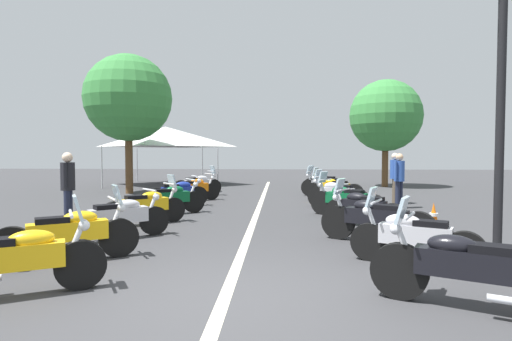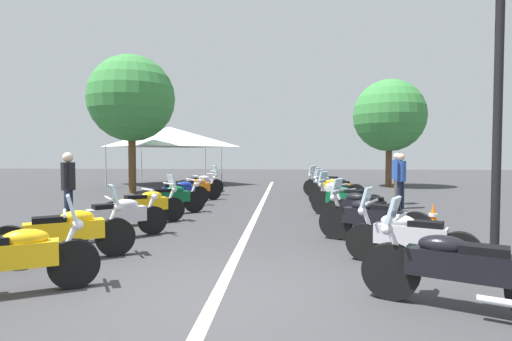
{
  "view_description": "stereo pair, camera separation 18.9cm",
  "coord_description": "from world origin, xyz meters",
  "px_view_note": "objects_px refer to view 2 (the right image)",
  "views": [
    {
      "loc": [
        -4.74,
        -0.65,
        1.73
      ],
      "look_at": [
        6.65,
        0.0,
        1.25
      ],
      "focal_mm": 28.73,
      "sensor_mm": 36.0,
      "label": 1
    },
    {
      "loc": [
        -4.74,
        -0.84,
        1.73
      ],
      "look_at": [
        6.65,
        0.0,
        1.25
      ],
      "focal_mm": 28.73,
      "sensor_mm": 36.0,
      "label": 2
    }
  ],
  "objects_px": {
    "bystander_1": "(397,174)",
    "motorcycle_right_row_6": "(335,188)",
    "motorcycle_right_row_2": "(372,219)",
    "motorcycle_left_row_5": "(179,193)",
    "event_tent": "(169,137)",
    "street_lamp_twin_globe": "(499,64)",
    "motorcycle_left_row_4": "(170,198)",
    "roadside_tree_0": "(131,99)",
    "motorcycle_left_row_3": "(146,205)",
    "motorcycle_left_row_1": "(67,232)",
    "motorcycle_right_row_7": "(327,185)",
    "motorcycle_left_row_2": "(118,217)",
    "motorcycle_right_row_4": "(346,200)",
    "motorcycle_right_row_0": "(457,268)",
    "motorcycle_right_row_3": "(362,208)",
    "motorcycle_right_row_1": "(408,237)",
    "motorcycle_left_row_7": "(200,184)",
    "motorcycle_right_row_8": "(326,182)",
    "motorcycle_left_row_0": "(12,258)",
    "bystander_0": "(401,176)",
    "roadside_tree_1": "(389,116)",
    "motorcycle_right_row_5": "(337,194)",
    "bystander_2": "(68,183)",
    "motorcycle_left_row_6": "(195,189)",
    "traffic_cone_0": "(433,217)"
  },
  "relations": [
    {
      "from": "bystander_1",
      "to": "motorcycle_right_row_6",
      "type": "bearing_deg",
      "value": 174.17
    },
    {
      "from": "motorcycle_right_row_2",
      "to": "motorcycle_left_row_5",
      "type": "bearing_deg",
      "value": -14.96
    },
    {
      "from": "event_tent",
      "to": "street_lamp_twin_globe",
      "type": "bearing_deg",
      "value": -146.95
    },
    {
      "from": "motorcycle_left_row_4",
      "to": "roadside_tree_0",
      "type": "height_order",
      "value": "roadside_tree_0"
    },
    {
      "from": "motorcycle_right_row_6",
      "to": "bystander_1",
      "type": "xyz_separation_m",
      "value": [
        -0.56,
        -2.01,
        0.55
      ]
    },
    {
      "from": "motorcycle_left_row_3",
      "to": "motorcycle_left_row_1",
      "type": "bearing_deg",
      "value": -131.02
    },
    {
      "from": "motorcycle_right_row_7",
      "to": "bystander_1",
      "type": "height_order",
      "value": "bystander_1"
    },
    {
      "from": "motorcycle_left_row_2",
      "to": "motorcycle_right_row_4",
      "type": "distance_m",
      "value": 5.95
    },
    {
      "from": "motorcycle_left_row_4",
      "to": "motorcycle_right_row_0",
      "type": "height_order",
      "value": "motorcycle_right_row_0"
    },
    {
      "from": "motorcycle_right_row_3",
      "to": "street_lamp_twin_globe",
      "type": "height_order",
      "value": "street_lamp_twin_globe"
    },
    {
      "from": "motorcycle_left_row_4",
      "to": "motorcycle_right_row_1",
      "type": "height_order",
      "value": "motorcycle_right_row_1"
    },
    {
      "from": "motorcycle_left_row_7",
      "to": "bystander_1",
      "type": "relative_size",
      "value": 1.02
    },
    {
      "from": "motorcycle_left_row_3",
      "to": "motorcycle_left_row_5",
      "type": "relative_size",
      "value": 0.93
    },
    {
      "from": "motorcycle_right_row_4",
      "to": "motorcycle_right_row_6",
      "type": "relative_size",
      "value": 0.94
    },
    {
      "from": "motorcycle_right_row_2",
      "to": "motorcycle_right_row_8",
      "type": "bearing_deg",
      "value": -60.48
    },
    {
      "from": "motorcycle_left_row_2",
      "to": "motorcycle_right_row_2",
      "type": "bearing_deg",
      "value": -42.24
    },
    {
      "from": "motorcycle_left_row_0",
      "to": "bystander_0",
      "type": "xyz_separation_m",
      "value": [
        8.39,
        -6.89,
        0.55
      ]
    },
    {
      "from": "motorcycle_right_row_3",
      "to": "roadside_tree_1",
      "type": "bearing_deg",
      "value": -68.7
    },
    {
      "from": "motorcycle_left_row_1",
      "to": "motorcycle_right_row_3",
      "type": "xyz_separation_m",
      "value": [
        3.46,
        -5.27,
        -0.02
      ]
    },
    {
      "from": "motorcycle_left_row_2",
      "to": "roadside_tree_0",
      "type": "height_order",
      "value": "roadside_tree_0"
    },
    {
      "from": "motorcycle_left_row_4",
      "to": "motorcycle_right_row_0",
      "type": "relative_size",
      "value": 0.92
    },
    {
      "from": "motorcycle_right_row_5",
      "to": "bystander_2",
      "type": "bearing_deg",
      "value": 62.93
    },
    {
      "from": "motorcycle_right_row_5",
      "to": "motorcycle_right_row_6",
      "type": "distance_m",
      "value": 1.83
    },
    {
      "from": "motorcycle_left_row_6",
      "to": "motorcycle_right_row_3",
      "type": "height_order",
      "value": "motorcycle_left_row_6"
    },
    {
      "from": "motorcycle_left_row_0",
      "to": "bystander_2",
      "type": "relative_size",
      "value": 1.07
    },
    {
      "from": "motorcycle_right_row_4",
      "to": "motorcycle_right_row_8",
      "type": "relative_size",
      "value": 1.05
    },
    {
      "from": "motorcycle_right_row_5",
      "to": "bystander_1",
      "type": "relative_size",
      "value": 1.02
    },
    {
      "from": "motorcycle_right_row_1",
      "to": "motorcycle_left_row_1",
      "type": "bearing_deg",
      "value": 28.09
    },
    {
      "from": "motorcycle_right_row_2",
      "to": "motorcycle_left_row_0",
      "type": "bearing_deg",
      "value": 63.44
    },
    {
      "from": "motorcycle_right_row_6",
      "to": "event_tent",
      "type": "relative_size",
      "value": 0.35
    },
    {
      "from": "bystander_1",
      "to": "roadside_tree_1",
      "type": "relative_size",
      "value": 0.32
    },
    {
      "from": "motorcycle_right_row_2",
      "to": "bystander_0",
      "type": "height_order",
      "value": "bystander_0"
    },
    {
      "from": "motorcycle_left_row_4",
      "to": "motorcycle_right_row_3",
      "type": "relative_size",
      "value": 1.1
    },
    {
      "from": "motorcycle_left_row_0",
      "to": "bystander_1",
      "type": "bearing_deg",
      "value": 24.12
    },
    {
      "from": "motorcycle_right_row_0",
      "to": "bystander_2",
      "type": "bearing_deg",
      "value": -7.19
    },
    {
      "from": "motorcycle_right_row_0",
      "to": "roadside_tree_0",
      "type": "distance_m",
      "value": 15.79
    },
    {
      "from": "motorcycle_left_row_5",
      "to": "roadside_tree_1",
      "type": "height_order",
      "value": "roadside_tree_1"
    },
    {
      "from": "motorcycle_right_row_4",
      "to": "motorcycle_left_row_3",
      "type": "bearing_deg",
      "value": 52.97
    },
    {
      "from": "traffic_cone_0",
      "to": "motorcycle_right_row_1",
      "type": "bearing_deg",
      "value": 154.86
    },
    {
      "from": "motorcycle_right_row_6",
      "to": "bystander_0",
      "type": "bearing_deg",
      "value": 164.59
    },
    {
      "from": "motorcycle_left_row_3",
      "to": "motorcycle_right_row_3",
      "type": "xyz_separation_m",
      "value": [
        -0.02,
        -5.2,
        -0.01
      ]
    },
    {
      "from": "motorcycle_right_row_8",
      "to": "traffic_cone_0",
      "type": "relative_size",
      "value": 2.87
    },
    {
      "from": "roadside_tree_1",
      "to": "motorcycle_left_row_2",
      "type": "bearing_deg",
      "value": 147.32
    },
    {
      "from": "motorcycle_left_row_7",
      "to": "motorcycle_right_row_5",
      "type": "distance_m",
      "value": 6.11
    },
    {
      "from": "motorcycle_right_row_3",
      "to": "motorcycle_right_row_7",
      "type": "relative_size",
      "value": 0.87
    },
    {
      "from": "motorcycle_right_row_5",
      "to": "bystander_0",
      "type": "relative_size",
      "value": 1.03
    },
    {
      "from": "motorcycle_right_row_3",
      "to": "traffic_cone_0",
      "type": "height_order",
      "value": "motorcycle_right_row_3"
    },
    {
      "from": "motorcycle_right_row_2",
      "to": "roadside_tree_0",
      "type": "height_order",
      "value": "roadside_tree_0"
    },
    {
      "from": "motorcycle_left_row_3",
      "to": "motorcycle_right_row_8",
      "type": "relative_size",
      "value": 0.96
    },
    {
      "from": "bystander_1",
      "to": "roadside_tree_0",
      "type": "height_order",
      "value": "roadside_tree_0"
    }
  ]
}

